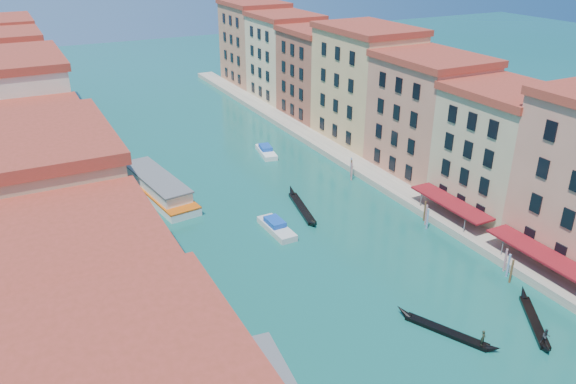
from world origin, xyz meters
name	(u,v)px	position (x,y,z in m)	size (l,w,h in m)	color
left_bank_palazzos	(29,153)	(-26.00, 64.68, 9.71)	(12.80, 128.40, 21.00)	#C4B88B
right_bank_palazzos	(385,98)	(30.00, 65.00, 9.75)	(12.80, 128.40, 21.00)	#AC4432
quay	(343,157)	(22.00, 65.00, 0.50)	(4.00, 140.00, 1.00)	gray
restaurant_awnings	(553,260)	(22.19, 23.00, 2.99)	(3.20, 44.55, 3.12)	maroon
mooring_poles_right	(489,255)	(19.10, 28.80, 1.30)	(1.44, 54.24, 3.20)	brown
vaporetto_far	(157,186)	(-9.97, 65.67, 1.34)	(7.25, 20.44, 2.98)	white
gondola_fore	(446,330)	(6.27, 21.46, 0.37)	(5.54, 10.08, 2.17)	black
gondola_right	(535,321)	(14.96, 18.48, 0.41)	(6.72, 9.23, 2.13)	black
gondola_far	(301,207)	(6.67, 51.59, 0.37)	(3.51, 12.62, 1.80)	black
motorboat_mid	(276,227)	(0.73, 47.46, 0.58)	(2.45, 7.23, 1.49)	silver
motorboat_far	(266,151)	(11.48, 73.46, 0.57)	(3.37, 7.30, 1.46)	white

